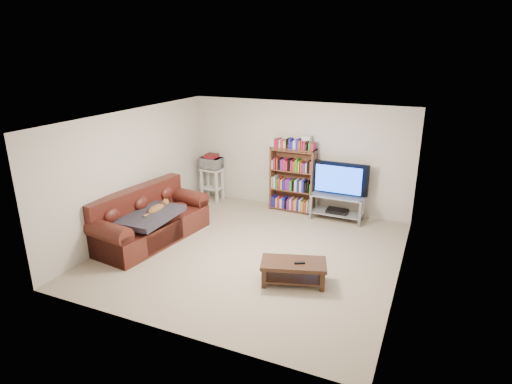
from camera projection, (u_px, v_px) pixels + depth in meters
The scene contains 19 objects.
floor at pixel (252, 252), 7.68m from camera, with size 5.00×5.00×0.00m, color tan.
ceiling at pixel (252, 118), 6.91m from camera, with size 5.00×5.00×0.00m, color white.
wall_back at pixel (298, 156), 9.46m from camera, with size 5.00×5.00×0.00m, color silver.
wall_front at pixel (167, 248), 5.12m from camera, with size 5.00×5.00×0.00m, color silver.
wall_left at pixel (134, 172), 8.24m from camera, with size 5.00×5.00×0.00m, color silver.
wall_right at pixel (405, 210), 6.34m from camera, with size 5.00×5.00×0.00m, color silver.
sofa at pixel (148, 222), 8.11m from camera, with size 1.28×2.39×0.97m.
blanket at pixel (149, 216), 7.81m from camera, with size 0.88×1.14×0.10m, color #2C2832.
cat at pixel (156, 209), 7.96m from camera, with size 0.25×0.62×0.19m, color brown, non-canonical shape.
coffee_table at pixel (293, 268), 6.59m from camera, with size 1.11×0.78×0.36m.
remote at pixel (300, 263), 6.50m from camera, with size 0.16×0.05×0.02m, color black.
tv_stand at pixel (338, 203), 9.02m from camera, with size 1.10×0.50×0.55m.
television at pixel (339, 180), 8.85m from camera, with size 1.18×0.16×0.68m, color black.
dvd_player at pixel (337, 211), 9.08m from camera, with size 0.44×0.31×0.06m, color black.
bookshelf at pixel (293, 179), 9.40m from camera, with size 1.00×0.33×1.43m.
shelf_clutter at pixel (298, 144), 9.12m from camera, with size 0.73×0.23×0.28m.
microwave_stand at pixel (212, 180), 10.13m from camera, with size 0.51×0.38×0.78m.
microwave at pixel (211, 163), 10.00m from camera, with size 0.48×0.33×0.27m, color silver.
game_boxes at pixel (211, 156), 9.95m from camera, with size 0.28×0.25×0.05m, color maroon.
Camera 1 is at (2.84, -6.31, 3.49)m, focal length 30.00 mm.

